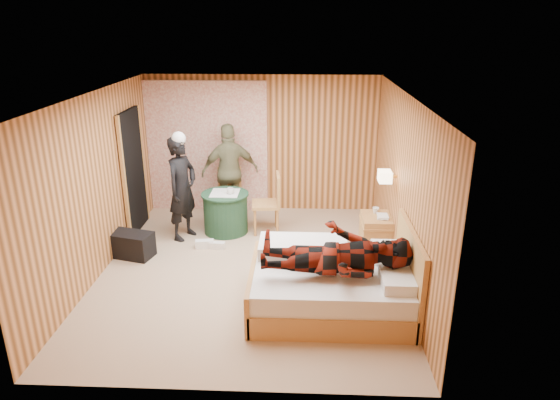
{
  "coord_description": "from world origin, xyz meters",
  "views": [
    {
      "loc": [
        0.73,
        -6.41,
        3.43
      ],
      "look_at": [
        0.44,
        0.08,
        1.05
      ],
      "focal_mm": 32.0,
      "sensor_mm": 36.0,
      "label": 1
    }
  ],
  "objects_px": {
    "chair_far": "(230,190)",
    "duffel_bag": "(131,245)",
    "nightstand": "(375,234)",
    "woman_standing": "(182,189)",
    "chair_near": "(271,199)",
    "man_on_bed": "(337,244)",
    "round_table": "(226,212)",
    "wall_lamp": "(385,176)",
    "man_at_table": "(230,172)",
    "bed": "(332,284)"
  },
  "relations": [
    {
      "from": "nightstand",
      "to": "man_on_bed",
      "type": "bearing_deg",
      "value": -112.15
    },
    {
      "from": "wall_lamp",
      "to": "woman_standing",
      "type": "relative_size",
      "value": 0.15
    },
    {
      "from": "bed",
      "to": "woman_standing",
      "type": "bearing_deg",
      "value": 139.18
    },
    {
      "from": "bed",
      "to": "man_on_bed",
      "type": "xyz_separation_m",
      "value": [
        0.02,
        -0.23,
        0.65
      ]
    },
    {
      "from": "bed",
      "to": "man_at_table",
      "type": "relative_size",
      "value": 1.14
    },
    {
      "from": "duffel_bag",
      "to": "man_on_bed",
      "type": "relative_size",
      "value": 0.38
    },
    {
      "from": "round_table",
      "to": "man_on_bed",
      "type": "relative_size",
      "value": 0.45
    },
    {
      "from": "chair_near",
      "to": "man_at_table",
      "type": "relative_size",
      "value": 0.59
    },
    {
      "from": "chair_near",
      "to": "duffel_bag",
      "type": "height_order",
      "value": "chair_near"
    },
    {
      "from": "bed",
      "to": "chair_far",
      "type": "xyz_separation_m",
      "value": [
        -1.67,
        2.88,
        0.24
      ]
    },
    {
      "from": "man_at_table",
      "to": "duffel_bag",
      "type": "bearing_deg",
      "value": 34.28
    },
    {
      "from": "chair_near",
      "to": "man_at_table",
      "type": "bearing_deg",
      "value": -134.47
    },
    {
      "from": "man_on_bed",
      "to": "woman_standing",
      "type": "bearing_deg",
      "value": 136.4
    },
    {
      "from": "chair_far",
      "to": "duffel_bag",
      "type": "bearing_deg",
      "value": -135.71
    },
    {
      "from": "bed",
      "to": "round_table",
      "type": "bearing_deg",
      "value": 126.5
    },
    {
      "from": "woman_standing",
      "to": "man_on_bed",
      "type": "distance_m",
      "value": 3.23
    },
    {
      "from": "wall_lamp",
      "to": "duffel_bag",
      "type": "bearing_deg",
      "value": -178.62
    },
    {
      "from": "nightstand",
      "to": "woman_standing",
      "type": "height_order",
      "value": "woman_standing"
    },
    {
      "from": "chair_near",
      "to": "man_on_bed",
      "type": "bearing_deg",
      "value": 14.32
    },
    {
      "from": "duffel_bag",
      "to": "woman_standing",
      "type": "distance_m",
      "value": 1.19
    },
    {
      "from": "chair_far",
      "to": "duffel_bag",
      "type": "distance_m",
      "value": 2.11
    },
    {
      "from": "round_table",
      "to": "man_at_table",
      "type": "height_order",
      "value": "man_at_table"
    },
    {
      "from": "duffel_bag",
      "to": "man_on_bed",
      "type": "bearing_deg",
      "value": -11.33
    },
    {
      "from": "wall_lamp",
      "to": "chair_far",
      "type": "distance_m",
      "value": 3.0
    },
    {
      "from": "nightstand",
      "to": "duffel_bag",
      "type": "xyz_separation_m",
      "value": [
        -3.73,
        -0.31,
        -0.12
      ]
    },
    {
      "from": "wall_lamp",
      "to": "duffel_bag",
      "type": "relative_size",
      "value": 0.39
    },
    {
      "from": "woman_standing",
      "to": "man_at_table",
      "type": "bearing_deg",
      "value": -10.63
    },
    {
      "from": "nightstand",
      "to": "duffel_bag",
      "type": "height_order",
      "value": "nightstand"
    },
    {
      "from": "wall_lamp",
      "to": "chair_near",
      "type": "xyz_separation_m",
      "value": [
        -1.7,
        0.95,
        -0.71
      ]
    },
    {
      "from": "man_at_table",
      "to": "wall_lamp",
      "type": "bearing_deg",
      "value": 130.36
    },
    {
      "from": "bed",
      "to": "man_on_bed",
      "type": "height_order",
      "value": "man_on_bed"
    },
    {
      "from": "chair_near",
      "to": "woman_standing",
      "type": "xyz_separation_m",
      "value": [
        -1.41,
        -0.3,
        0.26
      ]
    },
    {
      "from": "man_on_bed",
      "to": "bed",
      "type": "bearing_deg",
      "value": 95.85
    },
    {
      "from": "chair_far",
      "to": "man_at_table",
      "type": "relative_size",
      "value": 0.54
    },
    {
      "from": "nightstand",
      "to": "chair_near",
      "type": "distance_m",
      "value": 1.83
    },
    {
      "from": "wall_lamp",
      "to": "man_at_table",
      "type": "distance_m",
      "value": 2.95
    },
    {
      "from": "chair_near",
      "to": "round_table",
      "type": "bearing_deg",
      "value": -92.03
    },
    {
      "from": "wall_lamp",
      "to": "round_table",
      "type": "relative_size",
      "value": 0.33
    },
    {
      "from": "wall_lamp",
      "to": "bed",
      "type": "xyz_separation_m",
      "value": [
        -0.8,
        -1.35,
        -1.0
      ]
    },
    {
      "from": "nightstand",
      "to": "duffel_bag",
      "type": "distance_m",
      "value": 3.74
    },
    {
      "from": "woman_standing",
      "to": "wall_lamp",
      "type": "bearing_deg",
      "value": -77.01
    },
    {
      "from": "wall_lamp",
      "to": "man_at_table",
      "type": "xyz_separation_m",
      "value": [
        -2.46,
        1.56,
        -0.44
      ]
    },
    {
      "from": "round_table",
      "to": "woman_standing",
      "type": "bearing_deg",
      "value": -158.92
    },
    {
      "from": "chair_far",
      "to": "man_on_bed",
      "type": "distance_m",
      "value": 3.56
    },
    {
      "from": "nightstand",
      "to": "chair_far",
      "type": "distance_m",
      "value": 2.77
    },
    {
      "from": "bed",
      "to": "round_table",
      "type": "height_order",
      "value": "bed"
    },
    {
      "from": "nightstand",
      "to": "woman_standing",
      "type": "xyz_separation_m",
      "value": [
        -3.06,
        0.43,
        0.54
      ]
    },
    {
      "from": "chair_far",
      "to": "wall_lamp",
      "type": "bearing_deg",
      "value": -38.76
    },
    {
      "from": "chair_near",
      "to": "chair_far",
      "type": "bearing_deg",
      "value": -132.77
    },
    {
      "from": "chair_far",
      "to": "chair_near",
      "type": "height_order",
      "value": "chair_near"
    }
  ]
}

